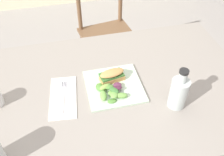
# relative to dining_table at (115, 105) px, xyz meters

# --- Properties ---
(ground_plane) EXTENTS (8.73, 8.73, 0.00)m
(ground_plane) POSITION_rel_dining_table_xyz_m (-0.04, 0.08, -0.61)
(ground_plane) COLOR gray
(dining_table) EXTENTS (1.28, 0.85, 0.74)m
(dining_table) POSITION_rel_dining_table_xyz_m (0.00, 0.00, 0.00)
(dining_table) COLOR gray
(dining_table) RESTS_ON ground
(chair_wooden_far) EXTENTS (0.46, 0.46, 0.87)m
(chair_wooden_far) POSITION_rel_dining_table_xyz_m (0.15, 0.85, -0.17)
(chair_wooden_far) COLOR brown
(chair_wooden_far) RESTS_ON ground
(plate_lunch) EXTENTS (0.25, 0.25, 0.01)m
(plate_lunch) POSITION_rel_dining_table_xyz_m (-0.00, 0.00, 0.13)
(plate_lunch) COLOR beige
(plate_lunch) RESTS_ON dining_table
(sandwich_half_front) EXTENTS (0.12, 0.08, 0.06)m
(sandwich_half_front) POSITION_rel_dining_table_xyz_m (-0.00, 0.04, 0.16)
(sandwich_half_front) COLOR tan
(sandwich_half_front) RESTS_ON plate_lunch
(salad_mixed_greens) EXTENTS (0.13, 0.15, 0.03)m
(salad_mixed_greens) POSITION_rel_dining_table_xyz_m (-0.03, -0.03, 0.15)
(salad_mixed_greens) COLOR #518438
(salad_mixed_greens) RESTS_ON plate_lunch
(napkin_folded) EXTENTS (0.14, 0.26, 0.00)m
(napkin_folded) POSITION_rel_dining_table_xyz_m (-0.24, -0.01, 0.13)
(napkin_folded) COLOR silver
(napkin_folded) RESTS_ON dining_table
(fork_on_napkin) EXTENTS (0.05, 0.19, 0.00)m
(fork_on_napkin) POSITION_rel_dining_table_xyz_m (-0.24, 0.01, 0.13)
(fork_on_napkin) COLOR silver
(fork_on_napkin) RESTS_ON napkin_folded
(bottle_cold_brew) EXTENTS (0.08, 0.08, 0.20)m
(bottle_cold_brew) POSITION_rel_dining_table_xyz_m (0.23, -0.16, 0.19)
(bottle_cold_brew) COLOR black
(bottle_cold_brew) RESTS_ON dining_table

